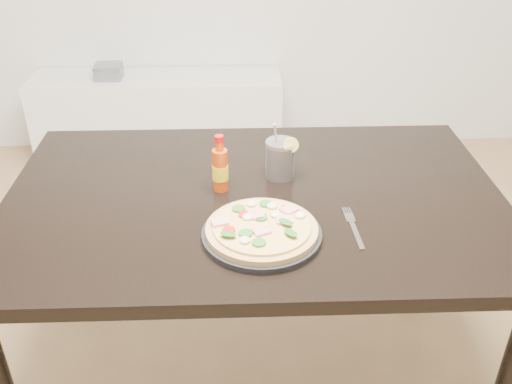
{
  "coord_description": "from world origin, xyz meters",
  "views": [
    {
      "loc": [
        -0.35,
        -1.0,
        1.58
      ],
      "look_at": [
        -0.31,
        0.25,
        0.83
      ],
      "focal_mm": 40.0,
      "sensor_mm": 36.0,
      "label": 1
    }
  ],
  "objects_px": {
    "media_console": "(159,118)",
    "fork": "(353,226)",
    "plate": "(262,234)",
    "cola_cup": "(280,160)",
    "pizza": "(262,227)",
    "dining_table": "(254,219)",
    "hot_sauce_bottle": "(220,169)"
  },
  "relations": [
    {
      "from": "plate",
      "to": "media_console",
      "type": "xyz_separation_m",
      "value": [
        -0.51,
        1.91,
        -0.51
      ]
    },
    {
      "from": "dining_table",
      "to": "media_console",
      "type": "bearing_deg",
      "value": 106.2
    },
    {
      "from": "plate",
      "to": "fork",
      "type": "xyz_separation_m",
      "value": [
        0.24,
        0.03,
        -0.01
      ]
    },
    {
      "from": "fork",
      "to": "hot_sauce_bottle",
      "type": "bearing_deg",
      "value": 146.71
    },
    {
      "from": "pizza",
      "to": "dining_table",
      "type": "bearing_deg",
      "value": 92.98
    },
    {
      "from": "cola_cup",
      "to": "fork",
      "type": "height_order",
      "value": "cola_cup"
    },
    {
      "from": "media_console",
      "to": "hot_sauce_bottle",
      "type": "bearing_deg",
      "value": -76.53
    },
    {
      "from": "dining_table",
      "to": "plate",
      "type": "distance_m",
      "value": 0.23
    },
    {
      "from": "plate",
      "to": "dining_table",
      "type": "bearing_deg",
      "value": 93.07
    },
    {
      "from": "pizza",
      "to": "hot_sauce_bottle",
      "type": "height_order",
      "value": "hot_sauce_bottle"
    },
    {
      "from": "fork",
      "to": "media_console",
      "type": "height_order",
      "value": "fork"
    },
    {
      "from": "plate",
      "to": "hot_sauce_bottle",
      "type": "height_order",
      "value": "hot_sauce_bottle"
    },
    {
      "from": "plate",
      "to": "media_console",
      "type": "distance_m",
      "value": 2.04
    },
    {
      "from": "cola_cup",
      "to": "fork",
      "type": "distance_m",
      "value": 0.33
    },
    {
      "from": "dining_table",
      "to": "media_console",
      "type": "relative_size",
      "value": 1.0
    },
    {
      "from": "media_console",
      "to": "fork",
      "type": "bearing_deg",
      "value": -68.4
    },
    {
      "from": "plate",
      "to": "media_console",
      "type": "bearing_deg",
      "value": 104.84
    },
    {
      "from": "hot_sauce_bottle",
      "to": "media_console",
      "type": "relative_size",
      "value": 0.12
    },
    {
      "from": "dining_table",
      "to": "media_console",
      "type": "height_order",
      "value": "dining_table"
    },
    {
      "from": "plate",
      "to": "media_console",
      "type": "height_order",
      "value": "plate"
    },
    {
      "from": "pizza",
      "to": "cola_cup",
      "type": "distance_m",
      "value": 0.32
    },
    {
      "from": "plate",
      "to": "cola_cup",
      "type": "relative_size",
      "value": 1.7
    },
    {
      "from": "dining_table",
      "to": "media_console",
      "type": "distance_m",
      "value": 1.82
    },
    {
      "from": "plate",
      "to": "hot_sauce_bottle",
      "type": "distance_m",
      "value": 0.27
    },
    {
      "from": "dining_table",
      "to": "fork",
      "type": "relative_size",
      "value": 7.42
    },
    {
      "from": "cola_cup",
      "to": "media_console",
      "type": "distance_m",
      "value": 1.79
    },
    {
      "from": "plate",
      "to": "cola_cup",
      "type": "bearing_deg",
      "value": 77.63
    },
    {
      "from": "hot_sauce_bottle",
      "to": "dining_table",
      "type": "bearing_deg",
      "value": -19.05
    },
    {
      "from": "fork",
      "to": "pizza",
      "type": "bearing_deg",
      "value": -174.6
    },
    {
      "from": "media_console",
      "to": "plate",
      "type": "bearing_deg",
      "value": -75.16
    },
    {
      "from": "hot_sauce_bottle",
      "to": "media_console",
      "type": "bearing_deg",
      "value": 103.47
    },
    {
      "from": "fork",
      "to": "media_console",
      "type": "xyz_separation_m",
      "value": [
        -0.74,
        1.88,
        -0.5
      ]
    }
  ]
}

